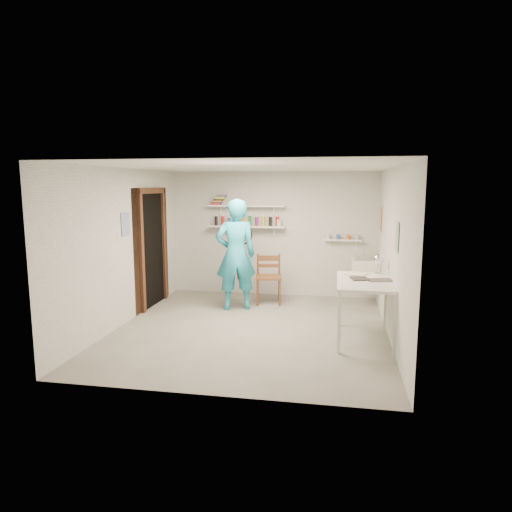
% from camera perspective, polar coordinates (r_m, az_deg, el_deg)
% --- Properties ---
extents(floor, '(4.00, 4.50, 0.02)m').
position_cam_1_polar(floor, '(6.98, -0.59, -9.14)').
color(floor, slate).
rests_on(floor, ground).
extents(ceiling, '(4.00, 4.50, 0.02)m').
position_cam_1_polar(ceiling, '(6.64, -0.62, 11.14)').
color(ceiling, silver).
rests_on(ceiling, wall_back).
extents(wall_back, '(4.00, 0.02, 2.40)m').
position_cam_1_polar(wall_back, '(8.92, 2.11, 2.77)').
color(wall_back, silver).
rests_on(wall_back, ground).
extents(wall_front, '(4.00, 0.02, 2.40)m').
position_cam_1_polar(wall_front, '(4.54, -5.93, -3.24)').
color(wall_front, silver).
rests_on(wall_front, ground).
extents(wall_left, '(0.02, 4.50, 2.40)m').
position_cam_1_polar(wall_left, '(7.35, -16.20, 1.11)').
color(wall_left, silver).
rests_on(wall_left, ground).
extents(wall_right, '(0.02, 4.50, 2.40)m').
position_cam_1_polar(wall_right, '(6.63, 16.72, 0.28)').
color(wall_right, silver).
rests_on(wall_right, ground).
extents(doorway_recess, '(0.02, 0.90, 2.00)m').
position_cam_1_polar(doorway_recess, '(8.31, -12.83, 0.71)').
color(doorway_recess, black).
rests_on(doorway_recess, wall_left).
extents(corridor_box, '(1.40, 1.50, 2.10)m').
position_cam_1_polar(corridor_box, '(8.60, -17.20, 1.15)').
color(corridor_box, brown).
rests_on(corridor_box, ground).
extents(door_lintel, '(0.06, 1.05, 0.10)m').
position_cam_1_polar(door_lintel, '(8.22, -12.95, 7.97)').
color(door_lintel, brown).
rests_on(door_lintel, wall_left).
extents(door_jamb_near, '(0.06, 0.10, 2.00)m').
position_cam_1_polar(door_jamb_near, '(7.85, -14.11, 0.20)').
color(door_jamb_near, brown).
rests_on(door_jamb_near, ground).
extents(door_jamb_far, '(0.06, 0.10, 2.00)m').
position_cam_1_polar(door_jamb_far, '(8.76, -11.44, 1.17)').
color(door_jamb_far, brown).
rests_on(door_jamb_far, ground).
extents(shelf_lower, '(1.50, 0.22, 0.03)m').
position_cam_1_polar(shelf_lower, '(8.86, -1.22, 3.71)').
color(shelf_lower, white).
rests_on(shelf_lower, wall_back).
extents(shelf_upper, '(1.50, 0.22, 0.03)m').
position_cam_1_polar(shelf_upper, '(8.83, -1.23, 6.29)').
color(shelf_upper, white).
rests_on(shelf_upper, wall_back).
extents(ledge_shelf, '(0.70, 0.14, 0.03)m').
position_cam_1_polar(ledge_shelf, '(8.75, 10.81, 1.98)').
color(ledge_shelf, white).
rests_on(ledge_shelf, wall_back).
extents(poster_left, '(0.01, 0.28, 0.36)m').
position_cam_1_polar(poster_left, '(7.34, -15.99, 3.86)').
color(poster_left, '#334C7F').
rests_on(poster_left, wall_left).
extents(poster_right_a, '(0.01, 0.34, 0.42)m').
position_cam_1_polar(poster_right_a, '(8.38, 15.30, 4.47)').
color(poster_right_a, '#995933').
rests_on(poster_right_a, wall_right).
extents(poster_right_b, '(0.01, 0.30, 0.38)m').
position_cam_1_polar(poster_right_b, '(6.05, 17.21, 2.33)').
color(poster_right_b, '#3F724C').
rests_on(poster_right_b, wall_right).
extents(belfast_sink, '(0.48, 0.60, 0.30)m').
position_cam_1_polar(belfast_sink, '(8.36, 13.50, -1.34)').
color(belfast_sink, white).
rests_on(belfast_sink, wall_right).
extents(man, '(0.82, 0.68, 1.92)m').
position_cam_1_polar(man, '(7.85, -2.55, 0.17)').
color(man, '#27A9C7').
rests_on(man, ground).
extents(wall_clock, '(0.33, 0.16, 0.34)m').
position_cam_1_polar(wall_clock, '(7.99, -1.69, 2.64)').
color(wall_clock, beige).
rests_on(wall_clock, man).
extents(wooden_chair, '(0.52, 0.50, 0.98)m').
position_cam_1_polar(wooden_chair, '(8.29, 1.59, -2.67)').
color(wooden_chair, brown).
rests_on(wooden_chair, ground).
extents(work_table, '(0.77, 1.28, 0.85)m').
position_cam_1_polar(work_table, '(6.55, 13.39, -6.63)').
color(work_table, silver).
rests_on(work_table, ground).
extents(desk_lamp, '(0.16, 0.16, 0.16)m').
position_cam_1_polar(desk_lamp, '(6.93, 15.09, -0.38)').
color(desk_lamp, silver).
rests_on(desk_lamp, work_table).
extents(spray_cans, '(1.32, 0.06, 0.17)m').
position_cam_1_polar(spray_cans, '(8.85, -1.22, 4.35)').
color(spray_cans, black).
rests_on(spray_cans, shelf_lower).
extents(book_stack, '(0.30, 0.14, 0.20)m').
position_cam_1_polar(book_stack, '(8.95, -4.65, 7.03)').
color(book_stack, red).
rests_on(book_stack, shelf_upper).
extents(ledge_pots, '(0.48, 0.07, 0.09)m').
position_cam_1_polar(ledge_pots, '(8.75, 10.82, 2.37)').
color(ledge_pots, silver).
rests_on(ledge_pots, ledge_shelf).
extents(papers, '(0.30, 0.22, 0.02)m').
position_cam_1_polar(papers, '(6.45, 13.53, -2.91)').
color(papers, silver).
rests_on(papers, work_table).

